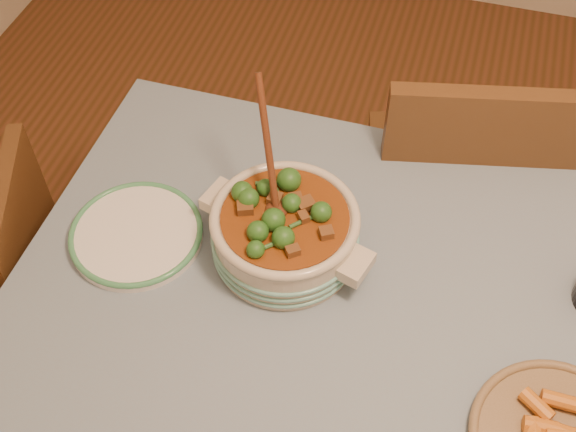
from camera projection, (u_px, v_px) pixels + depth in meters
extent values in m
cube|color=brown|center=(444.00, 367.00, 1.31)|extent=(1.60, 1.00, 0.05)
cube|color=slate|center=(446.00, 360.00, 1.28)|extent=(1.68, 1.08, 0.01)
cylinder|color=brown|center=(182.00, 225.00, 1.99)|extent=(0.07, 0.07, 0.70)
cylinder|color=beige|center=(285.00, 235.00, 1.39)|extent=(0.34, 0.34, 0.11)
torus|color=beige|center=(285.00, 218.00, 1.35)|extent=(0.28, 0.28, 0.02)
cube|color=beige|center=(356.00, 266.00, 1.32)|extent=(0.06, 0.08, 0.03)
cube|color=beige|center=(219.00, 197.00, 1.43)|extent=(0.06, 0.08, 0.03)
cylinder|color=maroon|center=(285.00, 220.00, 1.35)|extent=(0.24, 0.24, 0.02)
cylinder|color=white|center=(137.00, 235.00, 1.45)|extent=(0.31, 0.31, 0.02)
torus|color=#42915F|center=(136.00, 232.00, 1.44)|extent=(0.27, 0.27, 0.01)
cube|color=brown|center=(452.00, 177.00, 1.93)|extent=(0.53, 0.53, 0.04)
cube|color=brown|center=(477.00, 173.00, 1.63)|extent=(0.44, 0.14, 0.47)
cylinder|color=brown|center=(495.00, 186.00, 2.23)|extent=(0.04, 0.04, 0.47)
cylinder|color=brown|center=(373.00, 180.00, 2.25)|extent=(0.04, 0.04, 0.47)
cylinder|color=brown|center=(511.00, 288.00, 1.99)|extent=(0.04, 0.04, 0.47)
cylinder|color=brown|center=(374.00, 281.00, 2.01)|extent=(0.04, 0.04, 0.47)
cube|color=brown|center=(28.00, 245.00, 1.63)|extent=(0.17, 0.36, 0.40)
cylinder|color=brown|center=(72.00, 284.00, 2.05)|extent=(0.04, 0.04, 0.40)
cylinder|color=brown|center=(60.00, 388.00, 1.85)|extent=(0.04, 0.04, 0.40)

